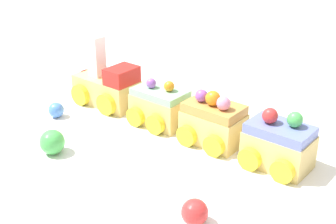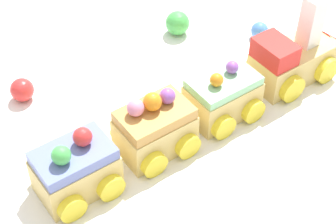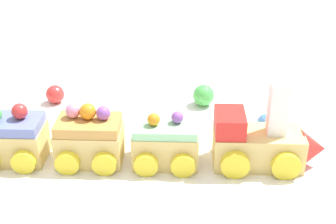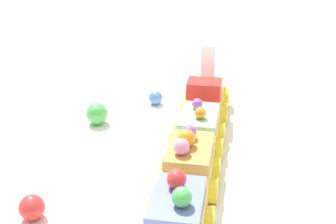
{
  "view_description": "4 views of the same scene",
  "coord_description": "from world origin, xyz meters",
  "px_view_note": "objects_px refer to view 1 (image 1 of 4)",
  "views": [
    {
      "loc": [
        -0.49,
        0.29,
        0.31
      ],
      "look_at": [
        0.02,
        -0.03,
        0.03
      ],
      "focal_mm": 50.0,
      "sensor_mm": 36.0,
      "label": 1
    },
    {
      "loc": [
        -0.17,
        -0.44,
        0.46
      ],
      "look_at": [
        -0.04,
        -0.02,
        0.03
      ],
      "focal_mm": 60.0,
      "sensor_mm": 36.0,
      "label": 2
    },
    {
      "loc": [
        0.19,
        -0.46,
        0.33
      ],
      "look_at": [
        0.03,
        -0.02,
        0.08
      ],
      "focal_mm": 50.0,
      "sensor_mm": 36.0,
      "label": 3
    },
    {
      "loc": [
        -0.47,
        -0.24,
        0.32
      ],
      "look_at": [
        0.04,
        0.03,
        0.05
      ],
      "focal_mm": 50.0,
      "sensor_mm": 36.0,
      "label": 4
    }
  ],
  "objects_px": {
    "gumball_green": "(52,142)",
    "cake_car_caramel": "(213,123)",
    "gumball_red": "(195,212)",
    "cake_car_blueberry": "(278,146)",
    "cake_car_mint": "(160,107)",
    "gumball_blue": "(56,110)",
    "cake_train_locomotive": "(103,86)"
  },
  "relations": [
    {
      "from": "cake_car_blueberry",
      "to": "gumball_green",
      "type": "relative_size",
      "value": 2.79
    },
    {
      "from": "cake_car_blueberry",
      "to": "gumball_blue",
      "type": "bearing_deg",
      "value": 14.52
    },
    {
      "from": "gumball_green",
      "to": "cake_car_mint",
      "type": "bearing_deg",
      "value": -89.71
    },
    {
      "from": "cake_train_locomotive",
      "to": "cake_car_caramel",
      "type": "height_order",
      "value": "cake_train_locomotive"
    },
    {
      "from": "gumball_red",
      "to": "cake_car_blueberry",
      "type": "bearing_deg",
      "value": -75.99
    },
    {
      "from": "cake_car_caramel",
      "to": "cake_car_mint",
      "type": "bearing_deg",
      "value": -0.2
    },
    {
      "from": "gumball_blue",
      "to": "gumball_red",
      "type": "relative_size",
      "value": 0.83
    },
    {
      "from": "gumball_green",
      "to": "cake_train_locomotive",
      "type": "bearing_deg",
      "value": -47.99
    },
    {
      "from": "cake_car_caramel",
      "to": "gumball_green",
      "type": "relative_size",
      "value": 2.79
    },
    {
      "from": "gumball_blue",
      "to": "gumball_red",
      "type": "distance_m",
      "value": 0.31
    },
    {
      "from": "cake_car_mint",
      "to": "cake_car_caramel",
      "type": "distance_m",
      "value": 0.09
    },
    {
      "from": "cake_car_mint",
      "to": "cake_car_blueberry",
      "type": "distance_m",
      "value": 0.18
    },
    {
      "from": "cake_train_locomotive",
      "to": "cake_car_blueberry",
      "type": "distance_m",
      "value": 0.3
    },
    {
      "from": "gumball_blue",
      "to": "cake_car_blueberry",
      "type": "bearing_deg",
      "value": -147.11
    },
    {
      "from": "cake_car_mint",
      "to": "gumball_blue",
      "type": "xyz_separation_m",
      "value": [
        0.1,
        0.12,
        -0.01
      ]
    },
    {
      "from": "gumball_green",
      "to": "cake_car_blueberry",
      "type": "bearing_deg",
      "value": -128.52
    },
    {
      "from": "cake_car_caramel",
      "to": "cake_train_locomotive",
      "type": "bearing_deg",
      "value": -0.09
    },
    {
      "from": "cake_car_mint",
      "to": "gumball_green",
      "type": "xyz_separation_m",
      "value": [
        -0.0,
        0.16,
        -0.01
      ]
    },
    {
      "from": "gumball_red",
      "to": "gumball_blue",
      "type": "bearing_deg",
      "value": 5.23
    },
    {
      "from": "gumball_blue",
      "to": "gumball_red",
      "type": "height_order",
      "value": "gumball_red"
    },
    {
      "from": "cake_car_mint",
      "to": "cake_car_blueberry",
      "type": "xyz_separation_m",
      "value": [
        -0.17,
        -0.06,
        0.0
      ]
    },
    {
      "from": "gumball_green",
      "to": "gumball_blue",
      "type": "bearing_deg",
      "value": -22.59
    },
    {
      "from": "gumball_red",
      "to": "gumball_green",
      "type": "bearing_deg",
      "value": 18.33
    },
    {
      "from": "cake_car_mint",
      "to": "gumball_green",
      "type": "relative_size",
      "value": 2.79
    },
    {
      "from": "cake_car_caramel",
      "to": "gumball_blue",
      "type": "xyz_separation_m",
      "value": [
        0.18,
        0.15,
        -0.02
      ]
    },
    {
      "from": "cake_car_caramel",
      "to": "gumball_red",
      "type": "relative_size",
      "value": 3.24
    },
    {
      "from": "gumball_green",
      "to": "cake_car_caramel",
      "type": "bearing_deg",
      "value": -114.34
    },
    {
      "from": "cake_train_locomotive",
      "to": "gumball_blue",
      "type": "distance_m",
      "value": 0.08
    },
    {
      "from": "cake_train_locomotive",
      "to": "cake_car_mint",
      "type": "relative_size",
      "value": 1.56
    },
    {
      "from": "cake_car_caramel",
      "to": "gumball_blue",
      "type": "relative_size",
      "value": 3.9
    },
    {
      "from": "cake_train_locomotive",
      "to": "gumball_red",
      "type": "bearing_deg",
      "value": 152.17
    },
    {
      "from": "cake_train_locomotive",
      "to": "gumball_red",
      "type": "distance_m",
      "value": 0.33
    }
  ]
}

